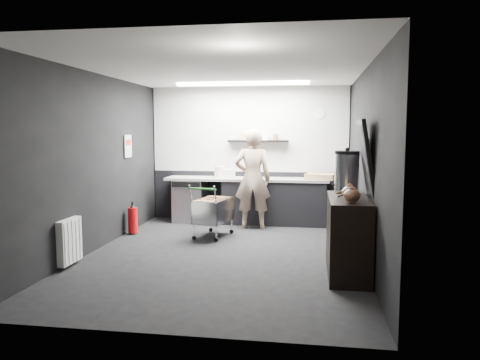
# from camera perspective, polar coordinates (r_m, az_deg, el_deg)

# --- Properties ---
(floor) EXTENTS (5.50, 5.50, 0.00)m
(floor) POSITION_cam_1_polar(r_m,az_deg,el_deg) (7.00, -1.99, -9.10)
(floor) COLOR black
(floor) RESTS_ON ground
(ceiling) EXTENTS (5.50, 5.50, 0.00)m
(ceiling) POSITION_cam_1_polar(r_m,az_deg,el_deg) (6.81, -2.08, 13.40)
(ceiling) COLOR white
(ceiling) RESTS_ON wall_back
(wall_back) EXTENTS (5.50, 0.00, 5.50)m
(wall_back) POSITION_cam_1_polar(r_m,az_deg,el_deg) (9.48, 1.08, 3.16)
(wall_back) COLOR black
(wall_back) RESTS_ON floor
(wall_front) EXTENTS (5.50, 0.00, 5.50)m
(wall_front) POSITION_cam_1_polar(r_m,az_deg,el_deg) (4.11, -9.21, -0.71)
(wall_front) COLOR black
(wall_front) RESTS_ON floor
(wall_left) EXTENTS (0.00, 5.50, 5.50)m
(wall_left) POSITION_cam_1_polar(r_m,az_deg,el_deg) (7.41, -17.42, 2.07)
(wall_left) COLOR black
(wall_left) RESTS_ON floor
(wall_right) EXTENTS (0.00, 5.50, 5.50)m
(wall_right) POSITION_cam_1_polar(r_m,az_deg,el_deg) (6.69, 15.04, 1.74)
(wall_right) COLOR black
(wall_right) RESTS_ON floor
(kitchen_wall_panel) EXTENTS (3.95, 0.02, 1.70)m
(kitchen_wall_panel) POSITION_cam_1_polar(r_m,az_deg,el_deg) (9.45, 1.07, 6.18)
(kitchen_wall_panel) COLOR silver
(kitchen_wall_panel) RESTS_ON wall_back
(dado_panel) EXTENTS (3.95, 0.02, 1.00)m
(dado_panel) POSITION_cam_1_polar(r_m,az_deg,el_deg) (9.54, 1.05, -1.95)
(dado_panel) COLOR black
(dado_panel) RESTS_ON wall_back
(floating_shelf) EXTENTS (1.20, 0.22, 0.04)m
(floating_shelf) POSITION_cam_1_polar(r_m,az_deg,el_deg) (9.32, 2.20, 4.77)
(floating_shelf) COLOR black
(floating_shelf) RESTS_ON wall_back
(wall_clock) EXTENTS (0.20, 0.03, 0.20)m
(wall_clock) POSITION_cam_1_polar(r_m,az_deg,el_deg) (9.36, 9.67, 7.94)
(wall_clock) COLOR white
(wall_clock) RESTS_ON wall_back
(poster) EXTENTS (0.02, 0.30, 0.40)m
(poster) POSITION_cam_1_polar(r_m,az_deg,el_deg) (8.58, -13.51, 4.03)
(poster) COLOR silver
(poster) RESTS_ON wall_left
(poster_red_band) EXTENTS (0.02, 0.22, 0.10)m
(poster_red_band) POSITION_cam_1_polar(r_m,az_deg,el_deg) (8.57, -13.49, 4.49)
(poster_red_band) COLOR red
(poster_red_band) RESTS_ON poster
(radiator) EXTENTS (0.10, 0.50, 0.60)m
(radiator) POSITION_cam_1_polar(r_m,az_deg,el_deg) (6.73, -20.07, -7.01)
(radiator) COLOR white
(radiator) RESTS_ON wall_left
(ceiling_strip) EXTENTS (2.40, 0.20, 0.04)m
(ceiling_strip) POSITION_cam_1_polar(r_m,az_deg,el_deg) (8.62, 0.28, 11.66)
(ceiling_strip) COLOR white
(ceiling_strip) RESTS_ON ceiling
(prep_counter) EXTENTS (3.20, 0.61, 0.90)m
(prep_counter) POSITION_cam_1_polar(r_m,az_deg,el_deg) (9.23, 1.63, -2.49)
(prep_counter) COLOR black
(prep_counter) RESTS_ON floor
(person) EXTENTS (0.71, 0.50, 1.86)m
(person) POSITION_cam_1_polar(r_m,az_deg,el_deg) (8.72, 1.54, 0.14)
(person) COLOR beige
(person) RESTS_ON floor
(shopping_cart) EXTENTS (0.65, 0.92, 0.90)m
(shopping_cart) POSITION_cam_1_polar(r_m,az_deg,el_deg) (8.08, -3.30, -3.95)
(shopping_cart) COLOR silver
(shopping_cart) RESTS_ON floor
(sideboard) EXTENTS (0.56, 1.32, 1.97)m
(sideboard) POSITION_cam_1_polar(r_m,az_deg,el_deg) (6.15, 13.12, -5.43)
(sideboard) COLOR black
(sideboard) RESTS_ON floor
(fire_extinguisher) EXTENTS (0.17, 0.17, 0.55)m
(fire_extinguisher) POSITION_cam_1_polar(r_m,az_deg,el_deg) (8.50, -12.94, -4.67)
(fire_extinguisher) COLOR red
(fire_extinguisher) RESTS_ON floor
(cardboard_box) EXTENTS (0.61, 0.51, 0.11)m
(cardboard_box) POSITION_cam_1_polar(r_m,az_deg,el_deg) (9.05, 9.76, 0.42)
(cardboard_box) COLOR tan
(cardboard_box) RESTS_ON prep_counter
(pink_tub) EXTENTS (0.22, 0.22, 0.22)m
(pink_tub) POSITION_cam_1_polar(r_m,az_deg,el_deg) (9.27, -2.45, 0.99)
(pink_tub) COLOR #F5D5D7
(pink_tub) RESTS_ON prep_counter
(white_container) EXTENTS (0.22, 0.19, 0.17)m
(white_container) POSITION_cam_1_polar(r_m,az_deg,el_deg) (9.19, -1.32, 0.78)
(white_container) COLOR white
(white_container) RESTS_ON prep_counter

